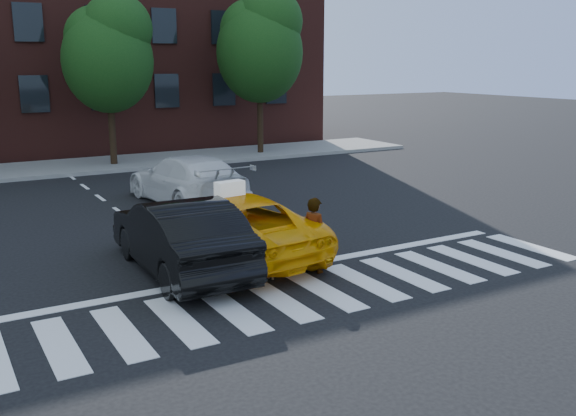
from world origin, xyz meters
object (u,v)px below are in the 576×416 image
Objects in this scene: woman at (315,235)px; tree_mid at (108,50)px; white_suv at (187,179)px; dog at (264,271)px; tree_right at (260,42)px; black_sedan at (180,235)px; taxi at (227,226)px.

tree_mid is at bearing -18.60° from woman.
dog is (-1.34, -7.68, -0.56)m from white_suv.
tree_right is 17.91m from black_sedan.
tree_mid reaches higher than dog.
woman is at bearing -11.29° from dog.
tree_mid is at bearing 180.00° from tree_right.
dog is at bearing 132.92° from black_sedan.
taxi is (-8.25, -14.06, -4.52)m from tree_right.
tree_mid is 1.32× the size of taxi.
tree_right is 4.76× the size of woman.
woman reaches higher than white_suv.
white_suv is at bearing -109.79° from taxi.
woman is (-7.06, -15.90, -4.45)m from tree_right.
white_suv is at bearing 68.36° from dog.
tree_mid reaches higher than taxi.
tree_right is at bearing -42.34° from woman.
dog is (-8.28, -15.91, -5.05)m from tree_right.
tree_right is 12.06× the size of dog.
tree_right is 17.95m from woman.
white_suv reaches higher than dog.
white_suv is (0.06, -8.22, -4.08)m from tree_mid.
taxi is 1.10× the size of black_sedan.
taxi reaches higher than dog.
woman is (-0.12, -7.67, 0.04)m from white_suv.
taxi is 5.98m from white_suv.
black_sedan reaches higher than dog.
black_sedan is 1.98m from dog.
tree_right reaches higher than dog.
tree_right is 1.43× the size of taxi.
woman is (-0.06, -15.90, -4.04)m from tree_mid.
tree_right is at bearing -135.46° from white_suv.
white_suv is at bearing -89.57° from tree_mid.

